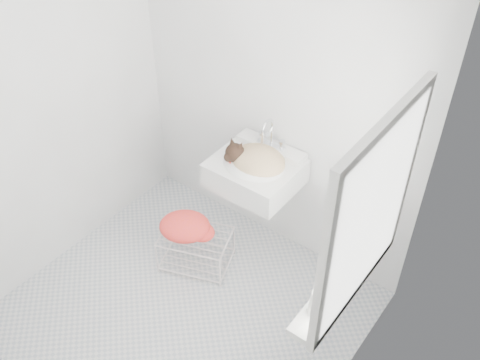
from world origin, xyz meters
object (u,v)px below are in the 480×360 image
Objects in this scene: bottle_b at (341,281)px; bottle_a at (316,314)px; cat at (256,160)px; bottle_c at (359,258)px; wire_rack at (196,249)px; sink at (256,162)px.

bottle_a is at bearing -90.00° from bottle_b.
cat is 2.25× the size of bottle_b.
bottle_b is 0.20m from bottle_c.
bottle_b reaches higher than bottle_c.
wire_rack is 1.40m from bottle_c.
wire_rack is at bearing -179.66° from bottle_c.
wire_rack is 2.60× the size of bottle_b.
bottle_a is 0.46m from bottle_c.
sink reaches higher than bottle_a.
wire_rack is at bearing 159.59° from bottle_a.
cat reaches higher than wire_rack.
wire_rack is 1.47m from bottle_a.
bottle_c is (0.94, -0.34, -0.04)m from cat.
cat reaches higher than bottle_b.
bottle_a is (1.22, -0.45, 0.70)m from wire_rack.
cat is at bearing 160.17° from bottle_c.
sink reaches higher than bottle_c.
sink is at bearing 159.56° from bottle_c.
cat is at bearing -49.56° from sink.
sink is 2.95× the size of bottle_a.
bottle_a is (0.95, -0.82, 0.00)m from sink.
bottle_b is at bearing -37.64° from cat.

